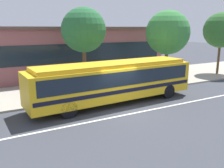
{
  "coord_description": "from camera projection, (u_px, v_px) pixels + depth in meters",
  "views": [
    {
      "loc": [
        -7.32,
        -11.95,
        4.9
      ],
      "look_at": [
        0.14,
        1.58,
        1.3
      ],
      "focal_mm": 38.74,
      "sensor_mm": 36.0,
      "label": 1
    }
  ],
  "objects": [
    {
      "name": "street_tree_near_stop",
      "position": [
        84.0,
        30.0,
        19.02
      ],
      "size": [
        3.54,
        3.54,
        6.39
      ],
      "color": "brown",
      "rests_on": "sidewalk_slab"
    },
    {
      "name": "street_tree_far_end",
      "position": [
        221.0,
        30.0,
        24.98
      ],
      "size": [
        3.63,
        3.63,
        6.38
      ],
      "color": "brown",
      "rests_on": "sidewalk_slab"
    },
    {
      "name": "pedestrian_walking_along_curb",
      "position": [
        124.0,
        75.0,
        20.13
      ],
      "size": [
        0.48,
        0.48,
        1.62
      ],
      "color": "#263349",
      "rests_on": "sidewalk_slab"
    },
    {
      "name": "lane_stripe_center",
      "position": [
        130.0,
        114.0,
        14.07
      ],
      "size": [
        56.0,
        0.16,
        0.01
      ],
      "primitive_type": "cube",
      "color": "silver",
      "rests_on": "ground_plane"
    },
    {
      "name": "pedestrian_waiting_near_sign",
      "position": [
        77.0,
        82.0,
        17.12
      ],
      "size": [
        0.39,
        0.39,
        1.72
      ],
      "color": "#362A43",
      "rests_on": "sidewalk_slab"
    },
    {
      "name": "transit_bus",
      "position": [
        114.0,
        80.0,
        15.87
      ],
      "size": [
        11.5,
        3.02,
        2.71
      ],
      "color": "gold",
      "rests_on": "ground_plane"
    },
    {
      "name": "sidewalk_slab",
      "position": [
        80.0,
        86.0,
        20.64
      ],
      "size": [
        60.0,
        8.0,
        0.12
      ],
      "primitive_type": "cube",
      "color": "#A09888",
      "rests_on": "ground_plane"
    },
    {
      "name": "bus_stop_sign",
      "position": [
        141.0,
        70.0,
        19.16
      ],
      "size": [
        0.14,
        0.44,
        2.33
      ],
      "color": "gray",
      "rests_on": "sidewalk_slab"
    },
    {
      "name": "station_building",
      "position": [
        74.0,
        50.0,
        26.55
      ],
      "size": [
        17.97,
        9.08,
        5.01
      ],
      "color": "#8B5053",
      "rests_on": "ground_plane"
    },
    {
      "name": "ground_plane",
      "position": [
        122.0,
        110.0,
        14.75
      ],
      "size": [
        120.0,
        120.0,
        0.0
      ],
      "primitive_type": "plane",
      "color": "#383B42"
    },
    {
      "name": "street_tree_mid_block",
      "position": [
        168.0,
        33.0,
        21.92
      ],
      "size": [
        3.99,
        3.99,
        6.36
      ],
      "color": "brown",
      "rests_on": "sidewalk_slab"
    }
  ]
}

